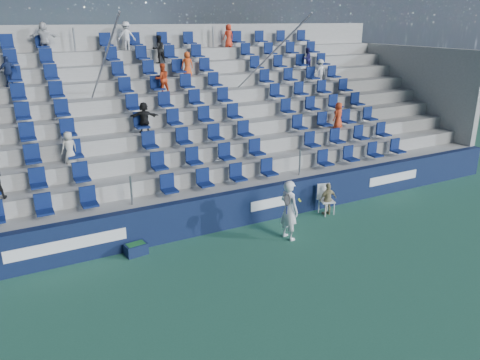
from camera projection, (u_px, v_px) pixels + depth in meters
name	position (u px, v px, depth m)	size (l,w,h in m)	color
ground	(282.00, 271.00, 12.60)	(70.00, 70.00, 0.00)	#2C674E
sponsor_wall	(230.00, 210.00, 15.03)	(24.00, 0.32, 1.20)	#111C3E
grandstand	(172.00, 131.00, 18.78)	(24.00, 8.17, 6.63)	#A3A29D
tennis_player	(289.00, 210.00, 14.16)	(0.69, 0.75, 1.89)	white
line_judge_chair	(325.00, 197.00, 16.15)	(0.56, 0.58, 1.05)	white
line_judge	(328.00, 199.00, 16.03)	(0.67, 0.28, 1.14)	tan
ball_bin	(136.00, 248.00, 13.41)	(0.65, 0.47, 0.34)	#101C3C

